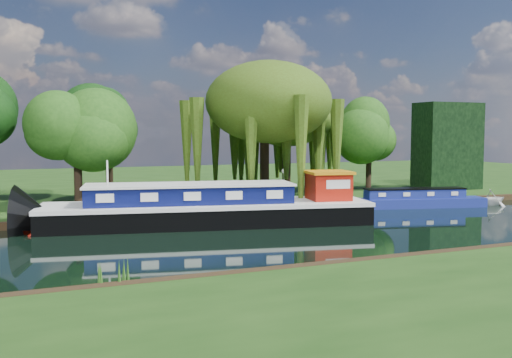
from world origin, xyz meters
name	(u,v)px	position (x,y,z in m)	size (l,w,h in m)	color
ground	(354,231)	(0.00, 0.00, 0.00)	(120.00, 120.00, 0.00)	black
far_bank	(190,181)	(0.00, 34.00, 0.23)	(120.00, 52.00, 0.45)	#18380F
dutch_barge	(211,208)	(-7.03, 5.23, 1.05)	(20.59, 8.36, 4.24)	black
narrowboat	(415,200)	(9.92, 7.09, 0.57)	(11.12, 4.39, 1.60)	navy
red_dinghy	(47,233)	(-16.55, 6.06, 0.00)	(1.97, 2.76, 0.57)	#9B170B
white_cruiser	(492,205)	(16.33, 5.77, 0.00)	(2.24, 2.60, 1.37)	silver
willow_left	(265,105)	(-0.77, 11.29, 7.76)	(8.40, 8.40, 10.07)	black
willow_right	(287,126)	(2.46, 14.14, 6.22)	(6.49, 6.49, 7.91)	black
tree_far_left	(77,129)	(-14.20, 12.33, 5.95)	(4.98, 4.98, 8.03)	black
tree_far_mid	(108,127)	(-11.19, 18.62, 6.17)	(5.07, 5.07, 8.29)	black
tree_far_right	(369,135)	(11.41, 15.54, 5.45)	(4.43, 4.43, 7.25)	black
conifer_hedge	(447,146)	(19.00, 14.00, 4.45)	(6.00, 3.00, 8.00)	black
lamppost	(284,176)	(0.50, 10.50, 2.42)	(0.36, 0.36, 2.56)	silver
mooring_posts	(284,199)	(-0.50, 8.40, 0.95)	(19.16, 0.16, 1.00)	silver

